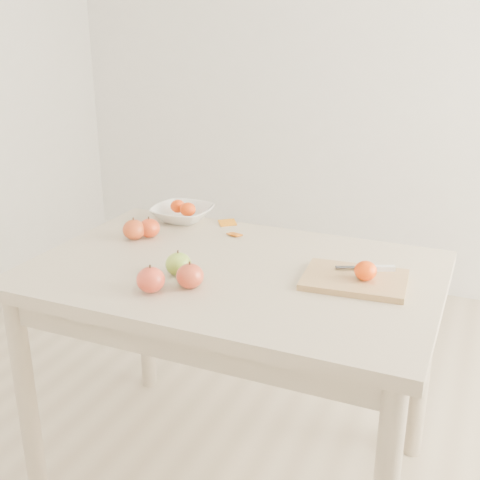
% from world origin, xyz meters
% --- Properties ---
extents(ground, '(3.50, 3.50, 0.00)m').
position_xyz_m(ground, '(0.00, 0.00, 0.00)').
color(ground, '#C6B293').
rests_on(ground, ground).
extents(table, '(1.20, 0.80, 0.75)m').
position_xyz_m(table, '(0.00, 0.00, 0.65)').
color(table, '#C7B197').
rests_on(table, ground).
extents(cutting_board, '(0.30, 0.23, 0.02)m').
position_xyz_m(cutting_board, '(0.36, 0.03, 0.76)').
color(cutting_board, '#AE7E57').
rests_on(cutting_board, table).
extents(board_tangerine, '(0.06, 0.06, 0.05)m').
position_xyz_m(board_tangerine, '(0.39, 0.02, 0.80)').
color(board_tangerine, '#DA4407').
rests_on(board_tangerine, cutting_board).
extents(fruit_bowl, '(0.21, 0.21, 0.05)m').
position_xyz_m(fruit_bowl, '(-0.35, 0.34, 0.78)').
color(fruit_bowl, white).
rests_on(fruit_bowl, table).
extents(bowl_tangerine_near, '(0.05, 0.05, 0.05)m').
position_xyz_m(bowl_tangerine_near, '(-0.38, 0.35, 0.80)').
color(bowl_tangerine_near, red).
rests_on(bowl_tangerine_near, fruit_bowl).
extents(bowl_tangerine_far, '(0.06, 0.06, 0.05)m').
position_xyz_m(bowl_tangerine_far, '(-0.32, 0.32, 0.80)').
color(bowl_tangerine_far, '#D53D07').
rests_on(bowl_tangerine_far, fruit_bowl).
extents(orange_peel_a, '(0.07, 0.07, 0.01)m').
position_xyz_m(orange_peel_a, '(-0.18, 0.36, 0.75)').
color(orange_peel_a, '#C76F0E').
rests_on(orange_peel_a, table).
extents(orange_peel_b, '(0.05, 0.05, 0.01)m').
position_xyz_m(orange_peel_b, '(-0.11, 0.26, 0.75)').
color(orange_peel_b, '#C55D0D').
rests_on(orange_peel_b, table).
extents(paring_knife, '(0.16, 0.08, 0.01)m').
position_xyz_m(paring_knife, '(0.40, 0.10, 0.78)').
color(paring_knife, white).
rests_on(paring_knife, cutting_board).
extents(apple_green, '(0.08, 0.08, 0.07)m').
position_xyz_m(apple_green, '(-0.12, -0.11, 0.78)').
color(apple_green, '#64951D').
rests_on(apple_green, table).
extents(apple_red_a, '(0.07, 0.07, 0.06)m').
position_xyz_m(apple_red_a, '(-0.37, 0.13, 0.78)').
color(apple_red_a, '#A72814').
rests_on(apple_red_a, table).
extents(apple_red_c, '(0.08, 0.08, 0.07)m').
position_xyz_m(apple_red_c, '(-0.14, -0.24, 0.78)').
color(apple_red_c, '#A11018').
rests_on(apple_red_c, table).
extents(apple_red_e, '(0.08, 0.08, 0.07)m').
position_xyz_m(apple_red_e, '(-0.05, -0.18, 0.78)').
color(apple_red_e, '#A62A1E').
rests_on(apple_red_e, table).
extents(apple_red_b, '(0.08, 0.08, 0.07)m').
position_xyz_m(apple_red_b, '(-0.40, 0.09, 0.78)').
color(apple_red_b, maroon).
rests_on(apple_red_b, table).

